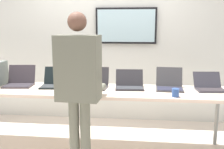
# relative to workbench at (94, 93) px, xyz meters

# --- Properties ---
(ground) EXTENTS (8.00, 8.00, 0.04)m
(ground) POSITION_rel_workbench_xyz_m (0.00, 0.00, -0.77)
(ground) COLOR beige
(back_wall) EXTENTS (8.00, 0.11, 2.60)m
(back_wall) POSITION_rel_workbench_xyz_m (0.01, 1.13, 0.56)
(back_wall) COLOR silver
(back_wall) RESTS_ON ground
(workbench) EXTENTS (3.46, 0.70, 0.80)m
(workbench) POSITION_rel_workbench_xyz_m (0.00, 0.00, 0.00)
(workbench) COLOR beige
(workbench) RESTS_ON ground
(laptop_station_0) EXTENTS (0.40, 0.38, 0.26)m
(laptop_station_0) POSITION_rel_workbench_xyz_m (-1.05, 0.11, 0.11)
(laptop_station_0) COLOR #3A333A
(laptop_station_0) RESTS_ON workbench
(laptop_station_1) EXTENTS (0.38, 0.38, 0.25)m
(laptop_station_1) POSITION_rel_workbench_xyz_m (-0.55, 0.11, 0.11)
(laptop_station_1) COLOR black
(laptop_station_1) RESTS_ON workbench
(laptop_station_2) EXTENTS (0.40, 0.34, 0.26)m
(laptop_station_2) POSITION_rel_workbench_xyz_m (-0.03, 0.11, 0.11)
(laptop_station_2) COLOR #3A383D
(laptop_station_2) RESTS_ON workbench
(laptop_station_3) EXTENTS (0.39, 0.37, 0.22)m
(laptop_station_3) POSITION_rel_workbench_xyz_m (0.45, 0.13, 0.10)
(laptop_station_3) COLOR #272529
(laptop_station_3) RESTS_ON workbench
(laptop_station_4) EXTENTS (0.36, 0.38, 0.26)m
(laptop_station_4) POSITION_rel_workbench_xyz_m (0.97, 0.13, 0.11)
(laptop_station_4) COLOR #3C3B3D
(laptop_station_4) RESTS_ON workbench
(laptop_station_5) EXTENTS (0.37, 0.36, 0.21)m
(laptop_station_5) POSITION_rel_workbench_xyz_m (1.47, 0.13, 0.10)
(laptop_station_5) COLOR #34333B
(laptop_station_5) RESTS_ON workbench
(person) EXTENTS (0.46, 0.61, 1.74)m
(person) POSITION_rel_workbench_xyz_m (-0.05, -0.62, 0.31)
(person) COLOR #656757
(person) RESTS_ON ground
(coffee_mug) EXTENTS (0.08, 0.08, 0.10)m
(coffee_mug) POSITION_rel_workbench_xyz_m (1.00, -0.25, 0.10)
(coffee_mug) COLOR #2D5097
(coffee_mug) RESTS_ON workbench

